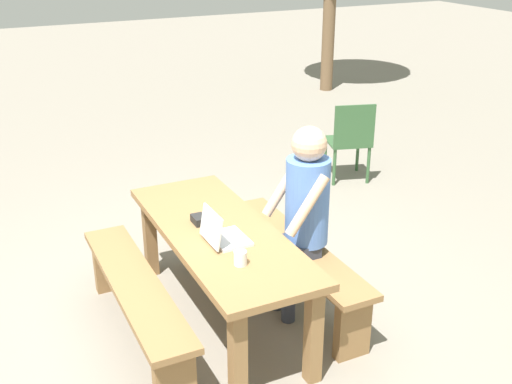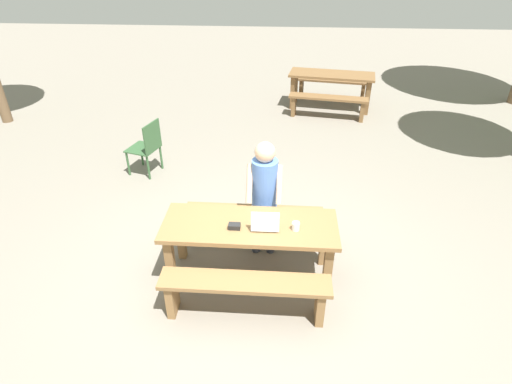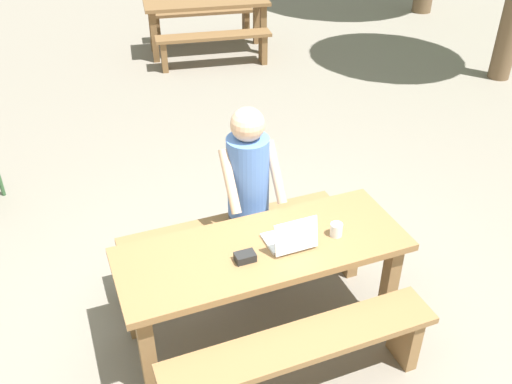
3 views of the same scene
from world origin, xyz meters
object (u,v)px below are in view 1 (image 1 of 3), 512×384
small_pouch (199,220)px  plastic_chair (350,140)px  laptop (222,234)px  coffee_mug (240,258)px  picnic_table_front (220,245)px  person_seated (303,207)px

small_pouch → plastic_chair: (-1.67, 2.38, -0.27)m
laptop → small_pouch: bearing=5.4°
small_pouch → laptop: bearing=6.3°
laptop → small_pouch: laptop is taller
laptop → coffee_mug: size_ratio=3.27×
picnic_table_front → plastic_chair: size_ratio=2.11×
person_seated → plastic_chair: (-1.96, 1.72, -0.35)m
picnic_table_front → person_seated: (0.13, 0.57, 0.22)m
laptop → plastic_chair: laptop is taller
laptop → coffee_mug: (0.32, -0.02, -0.01)m
picnic_table_front → coffee_mug: bearing=-7.9°
small_pouch → plastic_chair: 2.92m
person_seated → plastic_chair: bearing=138.7°
laptop → person_seated: bearing=-87.2°
person_seated → plastic_chair: 2.63m
plastic_chair → picnic_table_front: bearing=55.3°
small_pouch → plastic_chair: size_ratio=0.14×
small_pouch → coffee_mug: coffee_mug is taller
coffee_mug → plastic_chair: plastic_chair is taller
coffee_mug → picnic_table_front: bearing=172.1°
person_seated → picnic_table_front: bearing=-102.7°
coffee_mug → person_seated: size_ratio=0.06×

